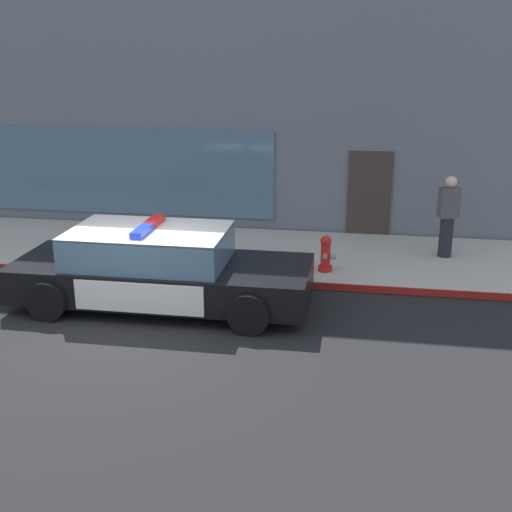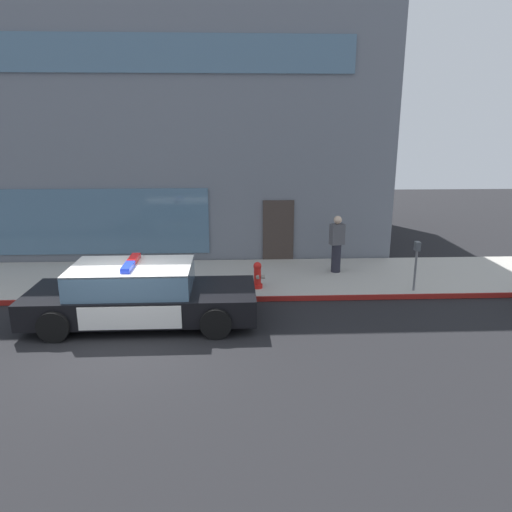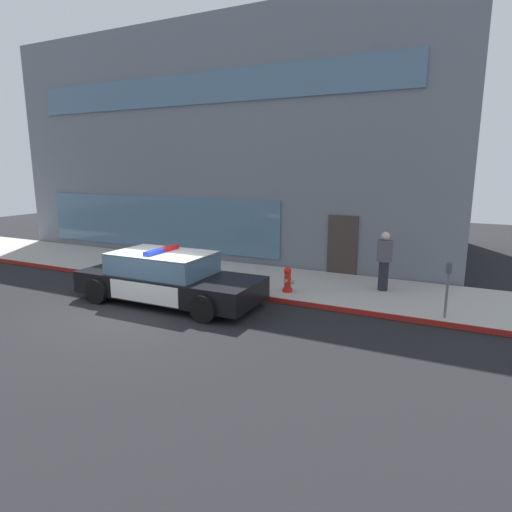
# 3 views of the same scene
# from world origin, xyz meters

# --- Properties ---
(ground) EXTENTS (48.00, 48.00, 0.00)m
(ground) POSITION_xyz_m (0.00, 0.00, 0.00)
(ground) COLOR black
(sidewalk) EXTENTS (48.00, 3.48, 0.15)m
(sidewalk) POSITION_xyz_m (0.00, 4.09, 0.07)
(sidewalk) COLOR #B2ADA3
(sidewalk) RESTS_ON ground
(curb_red_paint) EXTENTS (28.80, 0.04, 0.14)m
(curb_red_paint) POSITION_xyz_m (0.00, 2.33, 0.08)
(curb_red_paint) COLOR maroon
(curb_red_paint) RESTS_ON ground
(storefront_building) EXTENTS (18.70, 9.57, 8.96)m
(storefront_building) POSITION_xyz_m (-1.83, 10.62, 4.48)
(storefront_building) COLOR slate
(storefront_building) RESTS_ON ground
(police_cruiser) EXTENTS (5.18, 2.14, 1.49)m
(police_cruiser) POSITION_xyz_m (0.19, 1.13, 0.68)
(police_cruiser) COLOR black
(police_cruiser) RESTS_ON ground
(fire_hydrant) EXTENTS (0.34, 0.39, 0.73)m
(fire_hydrant) POSITION_xyz_m (2.98, 3.00, 0.50)
(fire_hydrant) COLOR red
(fire_hydrant) RESTS_ON sidewalk
(pedestrian_on_sidewalk) EXTENTS (0.45, 0.35, 1.71)m
(pedestrian_on_sidewalk) POSITION_xyz_m (5.40, 4.37, 1.01)
(pedestrian_on_sidewalk) COLOR #23232D
(pedestrian_on_sidewalk) RESTS_ON sidewalk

